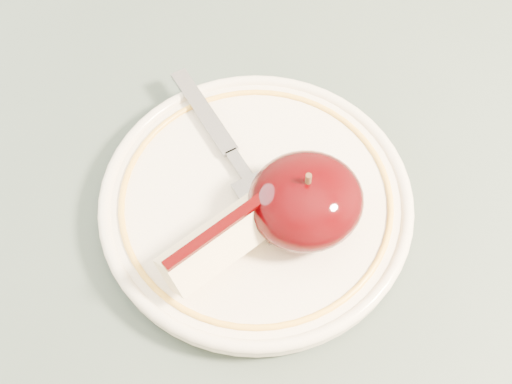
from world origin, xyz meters
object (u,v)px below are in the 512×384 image
object	(u,v)px
table	(194,309)
plate	(256,202)
apple_half	(306,201)
fork	(232,154)

from	to	relation	value
table	plate	bearing A→B (deg)	24.15
apple_half	plate	bearing A→B (deg)	140.55
apple_half	fork	size ratio (longest dim) A/B	0.48
fork	plate	bearing A→B (deg)	176.52
table	plate	xyz separation A→B (m)	(0.06, 0.03, 0.10)
fork	table	bearing A→B (deg)	127.13
fork	apple_half	bearing A→B (deg)	-164.57
table	apple_half	size ratio (longest dim) A/B	11.79
table	fork	size ratio (longest dim) A/B	5.65
apple_half	fork	world-z (taller)	apple_half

